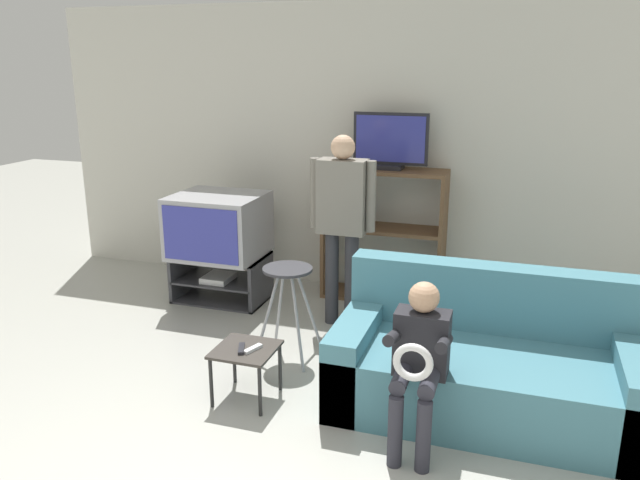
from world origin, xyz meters
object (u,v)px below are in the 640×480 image
Objects in this scene: folding_stool at (288,285)px; person_seated_child at (419,354)px; television_main at (219,225)px; person_standing_adult at (342,213)px; tv_stand at (221,277)px; media_shelf at (383,234)px; couch at (487,367)px; snack_table at (246,355)px; remote_control_white at (253,349)px; television_flat at (390,142)px; remote_control_black at (241,349)px.

folding_stool is 0.72× the size of person_seated_child.
television_main is 0.49× the size of person_standing_adult.
television_main is 1.30m from folding_stool.
media_shelf reaches higher than tv_stand.
media_shelf is 0.77× the size of person_standing_adult.
television_main is 1.21m from person_standing_adult.
couch is at bearing -58.05° from media_shelf.
person_standing_adult is (1.18, -0.16, 0.24)m from television_main.
person_seated_child is (-0.34, -0.53, 0.28)m from couch.
person_standing_adult reaches higher than couch.
person_standing_adult is (0.24, 1.33, 0.64)m from snack_table.
person_seated_child is at bearing 12.04° from remote_control_white.
folding_stool is (-0.43, -1.37, -0.87)m from television_flat.
television_flat is at bearing 76.93° from snack_table.
person_standing_adult is at bearing -105.78° from media_shelf.
couch is (1.47, 0.39, -0.08)m from remote_control_black.
person_seated_child reaches higher than folding_stool.
tv_stand is at bearing 143.55° from remote_control_white.
tv_stand is 1.82m from remote_control_white.
snack_table is at bearing -58.13° from tv_stand.
folding_stool is at bearing 86.52° from snack_table.
person_standing_adult reaches higher than person_seated_child.
snack_table is 2.62× the size of remote_control_white.
television_main reaches higher than tv_stand.
tv_stand is 1.78m from snack_table.
tv_stand is 2.14× the size of snack_table.
television_flat is (0.04, 0.01, 0.81)m from media_shelf.
person_seated_child is at bearing -39.08° from television_main.
television_flat is 2.24m from couch.
person_standing_adult is at bearing 79.68° from snack_table.
remote_control_white is 1.09m from person_seated_child.
television_flat is 0.68× the size of person_seated_child.
snack_table is 0.24× the size of person_standing_adult.
tv_stand is 2.66m from couch.
person_seated_child is at bearing -39.23° from tv_stand.
couch is 1.94× the size of person_seated_child.
television_flat is at bearing 98.92° from remote_control_white.
media_shelf is (1.37, 0.49, 0.40)m from tv_stand.
remote_control_black is at bearing -102.30° from media_shelf.
remote_control_white is (-0.41, -2.03, -1.06)m from television_flat.
media_shelf reaches higher than remote_control_black.
tv_stand is at bearing 140.77° from person_seated_child.
media_shelf is at bearing 77.83° from snack_table.
snack_table is 0.07m from remote_control_black.
snack_table is (0.93, -1.50, -0.40)m from television_main.
media_shelf is at bearing 99.84° from remote_control_white.
person_standing_adult is at bearing 120.20° from person_seated_child.
person_seated_child is at bearing -72.51° from media_shelf.
media_shelf is at bearing 73.84° from folding_stool.
tv_stand is 0.68× the size of media_shelf.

